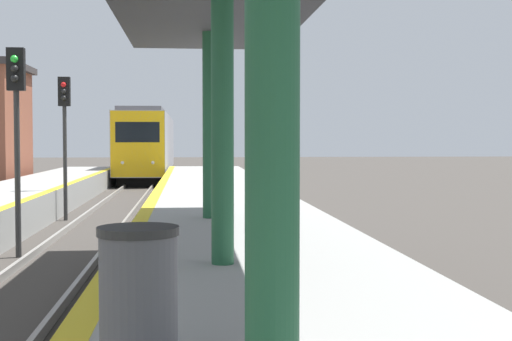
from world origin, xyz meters
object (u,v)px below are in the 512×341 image
object	(u,v)px
signal_far	(65,120)
trash_bin	(139,296)
train	(149,145)
signal_mid	(16,111)

from	to	relation	value
signal_far	trash_bin	size ratio (longest dim) A/B	4.59
train	signal_mid	distance (m)	31.71
signal_mid	trash_bin	distance (m)	11.18
train	trash_bin	world-z (taller)	train
signal_far	trash_bin	xyz separation A→B (m)	(3.46, -17.58, -1.68)
signal_far	signal_mid	bearing A→B (deg)	-88.44
signal_mid	signal_far	distance (m)	7.02
signal_mid	signal_far	size ratio (longest dim) A/B	1.00
signal_mid	trash_bin	size ratio (longest dim) A/B	4.59
train	signal_far	distance (m)	24.71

